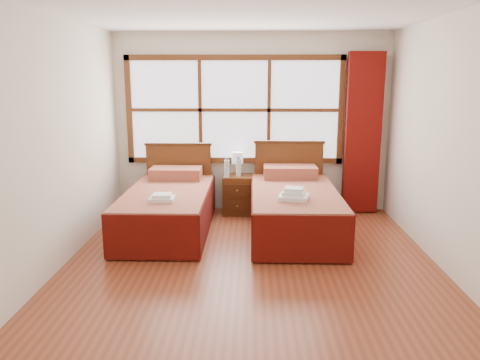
{
  "coord_description": "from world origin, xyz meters",
  "views": [
    {
      "loc": [
        0.0,
        -4.64,
        1.97
      ],
      "look_at": [
        -0.13,
        0.7,
        0.79
      ],
      "focal_mm": 35.0,
      "sensor_mm": 36.0,
      "label": 1
    }
  ],
  "objects": [
    {
      "name": "wall_right",
      "position": [
        2.0,
        0.0,
        1.3
      ],
      "size": [
        0.0,
        4.5,
        4.5
      ],
      "primitive_type": "plane",
      "rotation": [
        1.57,
        0.0,
        -1.57
      ],
      "color": "silver",
      "rests_on": "floor"
    },
    {
      "name": "curtain",
      "position": [
        1.6,
        2.11,
        1.17
      ],
      "size": [
        0.5,
        0.16,
        2.3
      ],
      "primitive_type": "cube",
      "color": "maroon",
      "rests_on": "wall_back"
    },
    {
      "name": "bottle_near",
      "position": [
        -0.35,
        1.9,
        0.7
      ],
      "size": [
        0.07,
        0.07,
        0.28
      ],
      "color": "silver",
      "rests_on": "nightstand"
    },
    {
      "name": "bottle_far",
      "position": [
        -0.19,
        1.97,
        0.7
      ],
      "size": [
        0.07,
        0.07,
        0.28
      ],
      "color": "silver",
      "rests_on": "nightstand"
    },
    {
      "name": "bed_right",
      "position": [
        0.55,
        1.2,
        0.32
      ],
      "size": [
        1.09,
        2.12,
        1.07
      ],
      "color": "#40210D",
      "rests_on": "floor"
    },
    {
      "name": "bed_left",
      "position": [
        -1.08,
        1.2,
        0.31
      ],
      "size": [
        1.06,
        2.08,
        1.03
      ],
      "color": "#40210D",
      "rests_on": "floor"
    },
    {
      "name": "nightstand",
      "position": [
        -0.2,
        1.99,
        0.28
      ],
      "size": [
        0.43,
        0.42,
        0.57
      ],
      "color": "#562C12",
      "rests_on": "floor"
    },
    {
      "name": "wall_back",
      "position": [
        0.0,
        2.25,
        1.3
      ],
      "size": [
        4.0,
        0.0,
        4.0
      ],
      "primitive_type": "plane",
      "rotation": [
        1.57,
        0.0,
        0.0
      ],
      "color": "silver",
      "rests_on": "floor"
    },
    {
      "name": "towels_right",
      "position": [
        0.5,
        0.66,
        0.62
      ],
      "size": [
        0.39,
        0.35,
        0.14
      ],
      "rotation": [
        0.0,
        0.0,
        -0.2
      ],
      "color": "white",
      "rests_on": "bed_right"
    },
    {
      "name": "wall_left",
      "position": [
        -2.0,
        0.0,
        1.3
      ],
      "size": [
        0.0,
        4.5,
        4.5
      ],
      "primitive_type": "plane",
      "rotation": [
        1.57,
        0.0,
        1.57
      ],
      "color": "silver",
      "rests_on": "floor"
    },
    {
      "name": "window",
      "position": [
        -0.25,
        2.21,
        1.5
      ],
      "size": [
        3.16,
        0.06,
        1.56
      ],
      "color": "white",
      "rests_on": "wall_back"
    },
    {
      "name": "lamp",
      "position": [
        -0.21,
        2.11,
        0.8
      ],
      "size": [
        0.17,
        0.17,
        0.33
      ],
      "color": "gold",
      "rests_on": "nightstand"
    },
    {
      "name": "towels_left",
      "position": [
        -1.04,
        0.63,
        0.59
      ],
      "size": [
        0.3,
        0.26,
        0.09
      ],
      "rotation": [
        0.0,
        0.0,
        0.04
      ],
      "color": "white",
      "rests_on": "bed_left"
    },
    {
      "name": "ceiling",
      "position": [
        0.0,
        0.0,
        2.6
      ],
      "size": [
        4.5,
        4.5,
        0.0
      ],
      "primitive_type": "plane",
      "rotation": [
        3.14,
        0.0,
        0.0
      ],
      "color": "white",
      "rests_on": "wall_back"
    },
    {
      "name": "floor",
      "position": [
        0.0,
        0.0,
        0.0
      ],
      "size": [
        4.5,
        4.5,
        0.0
      ],
      "primitive_type": "plane",
      "color": "brown",
      "rests_on": "ground"
    }
  ]
}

